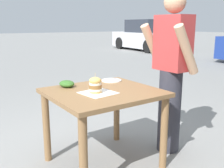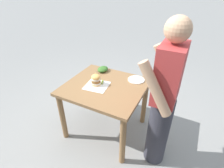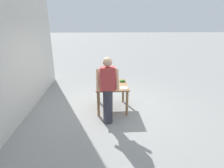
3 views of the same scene
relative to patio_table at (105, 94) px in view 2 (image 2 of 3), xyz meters
The scene contains 8 objects.
ground_plane 0.63m from the patio_table, ahead, with size 80.00×80.00×0.00m, color gray.
patio_table is the anchor object (origin of this frame).
serving_paper 0.17m from the patio_table, 59.90° to the right, with size 0.28×0.28×0.00m, color white.
sandwich 0.23m from the patio_table, 71.64° to the right, with size 0.12×0.12×0.18m.
pickle_spear 0.16m from the patio_table, 121.74° to the right, with size 0.02×0.02×0.08m, color #8EA83D.
side_plate_with_forks 0.45m from the patio_table, 135.23° to the left, with size 0.22×0.22×0.02m.
side_salad 0.43m from the patio_table, 146.37° to the right, with size 0.18×0.14×0.06m, color #386B28.
diner_across_table 0.81m from the patio_table, 79.24° to the left, with size 0.55×0.35×1.69m.
Camera 2 is at (1.62, 0.93, 1.94)m, focal length 28.00 mm.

